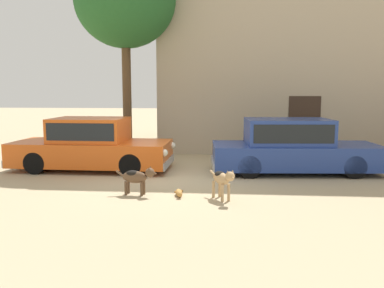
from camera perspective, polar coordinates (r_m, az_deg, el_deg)
name	(u,v)px	position (r m, az deg, el deg)	size (l,w,h in m)	color
ground_plane	(165,179)	(10.61, -3.87, -4.93)	(80.00, 80.00, 0.00)	tan
parked_sedan_nearest	(91,144)	(12.04, -14.10, -0.04)	(4.68, 1.88, 1.51)	#D15619
parked_sedan_second	(292,146)	(11.58, 14.03, -0.26)	(4.83, 2.03, 1.52)	navy
apartment_block	(346,32)	(18.58, 21.00, 14.67)	(14.90, 6.88, 9.46)	tan
stray_dog_spotted	(137,176)	(8.98, -7.77, -4.58)	(0.97, 0.30, 0.66)	brown
stray_dog_tan	(222,178)	(8.50, 4.34, -4.90)	(0.57, 0.89, 0.70)	tan
stray_cat	(179,193)	(8.88, -1.86, -6.95)	(0.25, 0.68, 0.15)	#B77F3D
acacia_tree_left	(125,0)	(14.53, -9.50, 19.52)	(3.44, 3.10, 6.99)	brown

